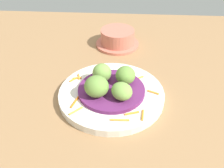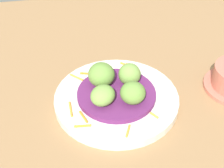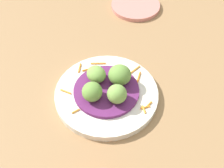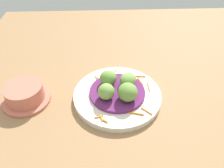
# 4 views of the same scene
# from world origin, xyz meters

# --- Properties ---
(table_surface) EXTENTS (1.10, 1.10, 0.02)m
(table_surface) POSITION_xyz_m (0.00, 0.00, 0.01)
(table_surface) COLOR #936D47
(table_surface) RESTS_ON ground
(main_plate) EXTENTS (0.24, 0.24, 0.02)m
(main_plate) POSITION_xyz_m (-0.06, 0.05, 0.03)
(main_plate) COLOR silver
(main_plate) RESTS_ON table_surface
(cabbage_bed) EXTENTS (0.15, 0.15, 0.01)m
(cabbage_bed) POSITION_xyz_m (-0.06, 0.05, 0.04)
(cabbage_bed) COLOR #60235B
(cabbage_bed) RESTS_ON main_plate
(carrot_garnish) EXTENTS (0.21, 0.15, 0.00)m
(carrot_garnish) POSITION_xyz_m (-0.07, 0.02, 0.04)
(carrot_garnish) COLOR orange
(carrot_garnish) RESTS_ON main_plate
(guac_scoop_left) EXTENTS (0.05, 0.05, 0.04)m
(guac_scoop_left) POSITION_xyz_m (-0.03, 0.08, 0.07)
(guac_scoop_left) COLOR olive
(guac_scoop_left) RESTS_ON cabbage_bed
(guac_scoop_center) EXTENTS (0.06, 0.06, 0.04)m
(guac_scoop_center) POSITION_xyz_m (-0.08, 0.08, 0.07)
(guac_scoop_center) COLOR #759E47
(guac_scoop_center) RESTS_ON cabbage_bed
(guac_scoop_right) EXTENTS (0.06, 0.06, 0.05)m
(guac_scoop_right) POSITION_xyz_m (-0.09, 0.03, 0.07)
(guac_scoop_right) COLOR olive
(guac_scoop_right) RESTS_ON cabbage_bed
(guac_scoop_back) EXTENTS (0.06, 0.06, 0.04)m
(guac_scoop_back) POSITION_xyz_m (-0.04, 0.02, 0.06)
(guac_scoop_back) COLOR #759E47
(guac_scoop_back) RESTS_ON cabbage_bed
(terracotta_bowl) EXTENTS (0.13, 0.13, 0.05)m
(terracotta_bowl) POSITION_xyz_m (-0.06, 0.30, 0.04)
(terracotta_bowl) COLOR #C66B56
(terracotta_bowl) RESTS_ON table_surface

